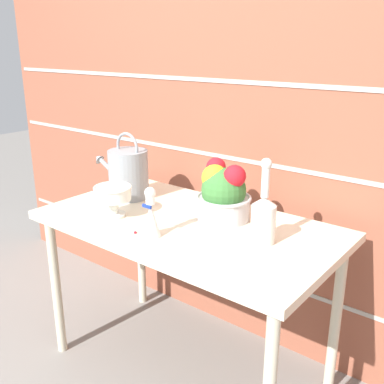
% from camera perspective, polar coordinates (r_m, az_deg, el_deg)
% --- Properties ---
extents(ground_plane, '(12.00, 12.00, 0.00)m').
position_cam_1_polar(ground_plane, '(2.26, -0.58, -21.38)').
color(ground_plane, gray).
extents(brick_wall, '(3.60, 0.08, 2.20)m').
position_cam_1_polar(brick_wall, '(2.14, 7.15, 8.92)').
color(brick_wall, brown).
rests_on(brick_wall, ground_plane).
extents(patio_table, '(1.26, 0.69, 0.74)m').
position_cam_1_polar(patio_table, '(1.91, -0.65, -5.78)').
color(patio_table, beige).
rests_on(patio_table, ground_plane).
extents(watering_can, '(0.33, 0.19, 0.32)m').
position_cam_1_polar(watering_can, '(2.16, -8.13, 2.40)').
color(watering_can, gray).
rests_on(watering_can, patio_table).
extents(crystal_pedestal_bowl, '(0.16, 0.16, 0.13)m').
position_cam_1_polar(crystal_pedestal_bowl, '(1.93, -10.00, -0.39)').
color(crystal_pedestal_bowl, silver).
rests_on(crystal_pedestal_bowl, patio_table).
extents(flower_planter, '(0.23, 0.23, 0.25)m').
position_cam_1_polar(flower_planter, '(1.87, 3.96, -0.18)').
color(flower_planter, '#BCBCC1').
rests_on(flower_planter, patio_table).
extents(glass_decanter, '(0.09, 0.09, 0.32)m').
position_cam_1_polar(glass_decanter, '(1.67, 9.08, -2.98)').
color(glass_decanter, silver).
rests_on(glass_decanter, patio_table).
extents(figurine_vase, '(0.08, 0.08, 0.20)m').
position_cam_1_polar(figurine_vase, '(1.71, -5.25, -3.15)').
color(figurine_vase, white).
rests_on(figurine_vase, patio_table).
extents(fallen_petal, '(0.01, 0.01, 0.01)m').
position_cam_1_polar(fallen_petal, '(1.77, -7.22, -5.12)').
color(fallen_petal, red).
rests_on(fallen_petal, patio_table).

